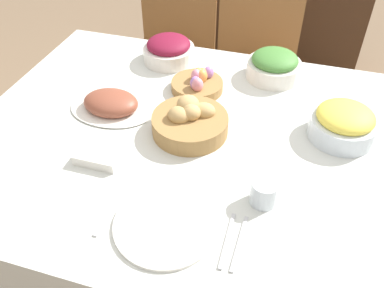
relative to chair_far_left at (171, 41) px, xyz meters
The scene contains 16 objects.
ground_plane 1.16m from the chair_far_left, 64.35° to the right, with size 12.00×12.00×0.00m, color #7F664C.
dining_table 1.04m from the chair_far_left, 64.35° to the right, with size 1.53×1.13×0.72m.
chair_far_left is the anchor object (origin of this frame).
chair_far_center 0.45m from the chair_far_left, ahead, with size 0.46×0.46×1.01m.
bread_basket 1.01m from the chair_far_left, 67.16° to the right, with size 0.24×0.24×0.11m.
egg_basket 0.78m from the chair_far_left, 63.13° to the right, with size 0.19×0.19×0.08m.
ham_platter 0.90m from the chair_far_left, 83.95° to the right, with size 0.29×0.20×0.07m.
pineapple_bowl 1.18m from the chair_far_left, 43.24° to the right, with size 0.21×0.21×0.11m.
beet_salad_bowl 0.58m from the chair_far_left, 71.20° to the right, with size 0.20×0.20×0.10m.
green_salad_bowl 0.81m from the chair_far_left, 40.67° to the right, with size 0.20×0.20×0.11m.
dinner_plate 1.37m from the chair_far_left, 71.32° to the right, with size 0.27×0.27×0.01m.
fork 1.32m from the chair_far_left, 77.88° to the right, with size 0.01×0.17×0.00m.
knife 1.42m from the chair_far_left, 65.24° to the right, with size 0.01×0.17×0.00m.
spoon 1.44m from the chair_far_left, 64.14° to the right, with size 0.01×0.17×0.00m.
drinking_cup 1.33m from the chair_far_left, 60.02° to the right, with size 0.07×0.07×0.07m.
butter_dish 1.15m from the chair_far_left, 81.59° to the right, with size 0.13×0.08×0.03m.
Camera 1 is at (0.23, -0.94, 1.55)m, focal length 38.00 mm.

